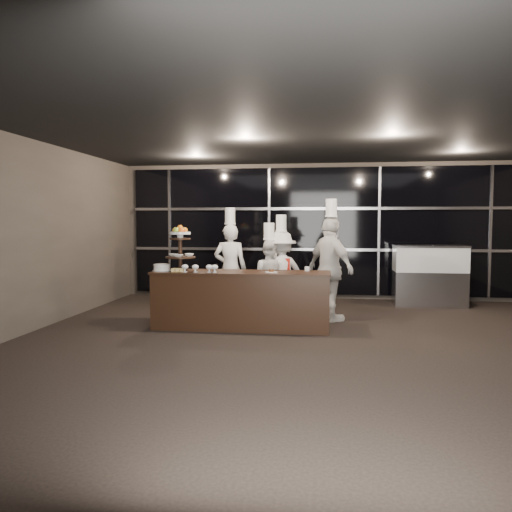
# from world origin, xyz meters

# --- Properties ---
(room) EXTENTS (10.00, 10.00, 10.00)m
(room) POSITION_xyz_m (0.00, 0.00, 1.50)
(room) COLOR black
(room) RESTS_ON ground
(window_wall) EXTENTS (8.60, 0.10, 2.80)m
(window_wall) POSITION_xyz_m (0.00, 4.94, 1.50)
(window_wall) COLOR black
(window_wall) RESTS_ON ground
(buffet_counter) EXTENTS (2.84, 0.74, 0.92)m
(buffet_counter) POSITION_xyz_m (-1.30, 1.65, 0.47)
(buffet_counter) COLOR black
(buffet_counter) RESTS_ON ground
(display_stand) EXTENTS (0.48, 0.48, 0.74)m
(display_stand) POSITION_xyz_m (-2.30, 1.65, 1.34)
(display_stand) COLOR black
(display_stand) RESTS_ON buffet_counter
(compotes) EXTENTS (0.59, 0.11, 0.12)m
(compotes) POSITION_xyz_m (-1.90, 1.43, 1.00)
(compotes) COLOR silver
(compotes) RESTS_ON buffet_counter
(layer_cake) EXTENTS (0.30, 0.30, 0.11)m
(layer_cake) POSITION_xyz_m (-2.60, 1.60, 0.97)
(layer_cake) COLOR white
(layer_cake) RESTS_ON buffet_counter
(pastry_squares) EXTENTS (0.19, 0.13, 0.05)m
(pastry_squares) POSITION_xyz_m (-2.29, 1.49, 0.95)
(pastry_squares) COLOR #F5D378
(pastry_squares) RESTS_ON buffet_counter
(small_plate) EXTENTS (0.20, 0.20, 0.05)m
(small_plate) POSITION_xyz_m (-0.80, 1.55, 0.94)
(small_plate) COLOR white
(small_plate) RESTS_ON buffet_counter
(chef_cup) EXTENTS (0.08, 0.08, 0.07)m
(chef_cup) POSITION_xyz_m (-0.25, 1.90, 0.96)
(chef_cup) COLOR white
(chef_cup) RESTS_ON buffet_counter
(display_case) EXTENTS (1.43, 0.62, 1.24)m
(display_case) POSITION_xyz_m (2.15, 4.30, 0.69)
(display_case) COLOR #A5A5AA
(display_case) RESTS_ON ground
(chef_a) EXTENTS (0.62, 0.41, 1.97)m
(chef_a) POSITION_xyz_m (-1.71, 2.89, 0.86)
(chef_a) COLOR white
(chef_a) RESTS_ON ground
(chef_b) EXTENTS (0.78, 0.67, 1.70)m
(chef_b) POSITION_xyz_m (-0.97, 2.72, 0.72)
(chef_b) COLOR white
(chef_b) RESTS_ON ground
(chef_c) EXTENTS (1.15, 0.98, 1.84)m
(chef_c) POSITION_xyz_m (-0.76, 2.85, 0.78)
(chef_c) COLOR silver
(chef_c) RESTS_ON ground
(chef_d) EXTENTS (1.02, 1.09, 2.10)m
(chef_d) POSITION_xyz_m (0.13, 2.45, 0.92)
(chef_d) COLOR silver
(chef_d) RESTS_ON ground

